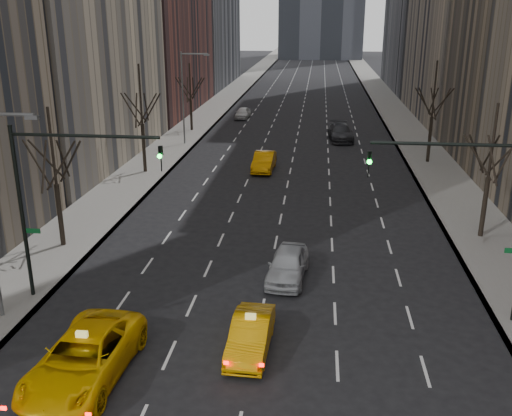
% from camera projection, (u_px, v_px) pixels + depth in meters
% --- Properties ---
extents(sidewalk_left, '(4.50, 320.00, 0.15)m').
position_uv_depth(sidewalk_left, '(217.00, 106.00, 81.44)').
color(sidewalk_left, slate).
rests_on(sidewalk_left, ground).
extents(sidewalk_right, '(4.50, 320.00, 0.15)m').
position_uv_depth(sidewalk_right, '(392.00, 109.00, 78.90)').
color(sidewalk_right, slate).
rests_on(sidewalk_right, ground).
extents(tree_lw_b, '(3.36, 3.50, 7.82)m').
position_uv_depth(tree_lw_b, '(56.00, 184.00, 31.32)').
color(tree_lw_b, black).
rests_on(tree_lw_b, ground).
extents(tree_lw_c, '(3.36, 3.50, 8.74)m').
position_uv_depth(tree_lw_c, '(142.00, 125.00, 46.27)').
color(tree_lw_c, black).
rests_on(tree_lw_c, ground).
extents(tree_lw_d, '(3.36, 3.50, 7.36)m').
position_uv_depth(tree_lw_d, '(191.00, 100.00, 63.35)').
color(tree_lw_d, black).
rests_on(tree_lw_d, ground).
extents(tree_rw_b, '(3.36, 3.50, 7.82)m').
position_uv_depth(tree_rw_b, '(488.00, 178.00, 32.60)').
color(tree_rw_b, black).
rests_on(tree_rw_b, ground).
extents(tree_rw_c, '(3.36, 3.50, 8.74)m').
position_uv_depth(tree_rw_c, '(432.00, 118.00, 49.43)').
color(tree_rw_c, black).
rests_on(tree_rw_c, ground).
extents(traffic_mast_left, '(6.69, 0.39, 8.00)m').
position_uv_depth(traffic_mast_left, '(55.00, 186.00, 24.80)').
color(traffic_mast_left, black).
rests_on(traffic_mast_left, ground).
extents(traffic_mast_right, '(6.69, 0.39, 8.00)m').
position_uv_depth(traffic_mast_right, '(488.00, 200.00, 22.92)').
color(traffic_mast_right, black).
rests_on(traffic_mast_right, ground).
extents(streetlight_far, '(2.83, 0.22, 9.00)m').
position_uv_depth(streetlight_far, '(186.00, 89.00, 55.98)').
color(streetlight_far, slate).
rests_on(streetlight_far, ground).
extents(taxi_suv, '(3.19, 6.36, 1.73)m').
position_uv_depth(taxi_suv, '(84.00, 358.00, 20.52)').
color(taxi_suv, '#EEB305').
rests_on(taxi_suv, ground).
extents(taxi_sedan, '(1.64, 4.29, 1.40)m').
position_uv_depth(taxi_sedan, '(251.00, 335.00, 22.31)').
color(taxi_sedan, orange).
rests_on(taxi_sedan, ground).
extents(silver_sedan_ahead, '(2.22, 4.65, 1.53)m').
position_uv_depth(silver_sedan_ahead, '(288.00, 264.00, 28.39)').
color(silver_sedan_ahead, '#AAADB2').
rests_on(silver_sedan_ahead, ground).
extents(far_taxi, '(1.80, 4.77, 1.56)m').
position_uv_depth(far_taxi, '(264.00, 161.00, 48.12)').
color(far_taxi, orange).
rests_on(far_taxi, ground).
extents(far_suv_grey, '(2.85, 5.95, 1.67)m').
position_uv_depth(far_suv_grey, '(340.00, 132.00, 59.60)').
color(far_suv_grey, '#2C2C31').
rests_on(far_suv_grey, ground).
extents(far_car_white, '(1.81, 4.10, 1.37)m').
position_uv_depth(far_car_white, '(243.00, 113.00, 72.17)').
color(far_car_white, white).
rests_on(far_car_white, ground).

